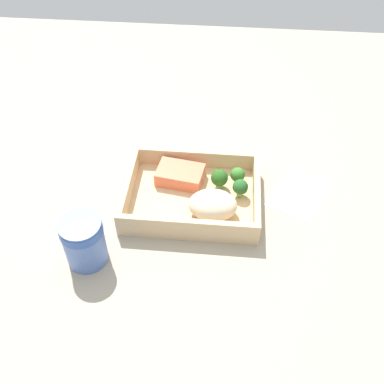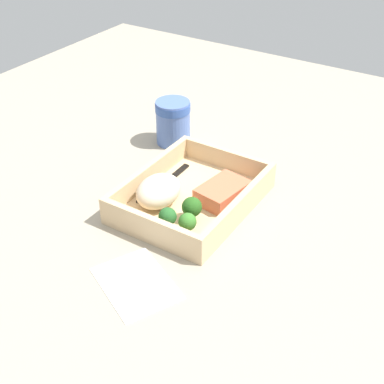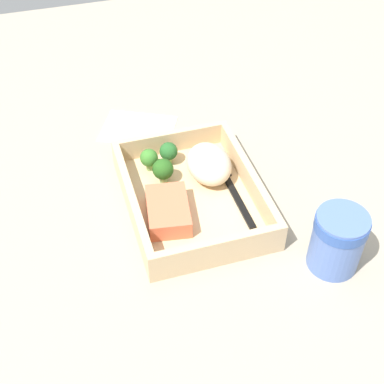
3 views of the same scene
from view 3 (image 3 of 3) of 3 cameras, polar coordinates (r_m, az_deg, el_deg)
ground_plane at (r=88.93cm, az=0.00°, el=-1.71°), size 160.00×160.00×2.00cm
takeout_tray at (r=87.79cm, az=0.00°, el=-0.98°), size 27.27×20.94×1.20cm
tray_rim at (r=85.95cm, az=0.00°, el=0.25°), size 27.27×20.94×4.06cm
salmon_fillet at (r=83.40cm, az=-2.57°, el=-2.01°), size 10.52×7.85×3.03cm
mashed_potatoes at (r=89.63cm, az=1.83°, el=3.02°), size 9.56×7.32×5.40cm
broccoli_floret_1 at (r=91.39cm, az=-4.60°, el=3.60°), size 3.08×3.08×4.09cm
broccoli_floret_2 at (r=88.73cm, az=-3.11°, el=2.39°), size 3.56×3.56×4.53cm
broccoli_floret_3 at (r=92.40cm, az=-2.52°, el=4.31°), size 3.15×3.15×4.20cm
fork at (r=88.79cm, az=4.35°, el=0.24°), size 15.82×2.24×0.44cm
paper_cup at (r=78.59cm, az=15.31°, el=-4.80°), size 7.64×7.64×9.79cm
receipt_slip at (r=103.93cm, az=-5.76°, el=6.78°), size 14.99×16.58×0.24cm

